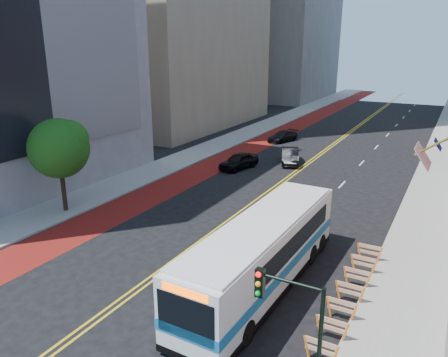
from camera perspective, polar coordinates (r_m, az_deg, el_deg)
ground at (r=22.83m, az=-11.72°, el=-14.31°), size 160.00×160.00×0.00m
sidewalk_left at (r=52.40m, az=-0.71°, el=4.45°), size 4.00×140.00×0.15m
sidewalk_right at (r=46.04m, az=26.32°, el=0.76°), size 4.00×140.00×0.15m
bus_lane_paint at (r=50.67m, az=3.14°, el=3.89°), size 3.60×140.00×0.01m
center_line_inner at (r=47.91m, az=11.72°, el=2.75°), size 0.14×140.00×0.01m
center_line_outer at (r=47.81m, az=12.14°, el=2.69°), size 0.14×140.00×0.01m
lane_dashes at (r=54.44m, az=19.27°, el=3.89°), size 0.14×98.20×0.01m
construction_barriers at (r=21.41m, az=15.62°, el=-14.82°), size 1.42×10.91×1.00m
street_tree at (r=32.55m, az=-20.68°, el=3.97°), size 4.20×4.20×6.70m
traffic_signal at (r=14.15m, az=8.91°, el=-18.00°), size 2.21×0.34×5.07m
transit_bus at (r=22.01m, az=5.16°, el=-9.57°), size 3.21×13.32×3.64m
car_a at (r=42.49m, az=1.94°, el=2.30°), size 2.86×4.81×1.54m
car_b at (r=44.85m, az=8.60°, el=2.94°), size 3.25×4.97×1.55m
car_c at (r=54.79m, az=7.66°, el=5.48°), size 3.12×4.74×1.28m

